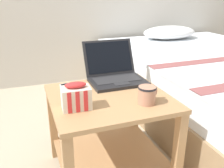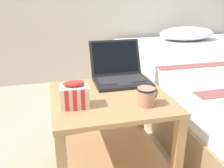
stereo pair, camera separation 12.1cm
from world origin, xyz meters
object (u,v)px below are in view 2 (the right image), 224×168
object	(u,v)px
laptop	(120,73)
cell_phone	(73,86)
mug_front_left	(147,95)
snack_bag	(74,95)

from	to	relation	value
laptop	cell_phone	distance (m)	0.29
laptop	cell_phone	bearing A→B (deg)	-171.76
mug_front_left	snack_bag	world-z (taller)	snack_bag
mug_front_left	cell_phone	xyz separation A→B (m)	(-0.31, 0.32, -0.04)
snack_bag	laptop	bearing A→B (deg)	44.61
cell_phone	mug_front_left	bearing A→B (deg)	-45.50
cell_phone	laptop	bearing A→B (deg)	8.24
laptop	snack_bag	distance (m)	0.42
laptop	mug_front_left	bearing A→B (deg)	-85.35
snack_bag	cell_phone	bearing A→B (deg)	86.05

